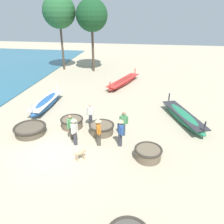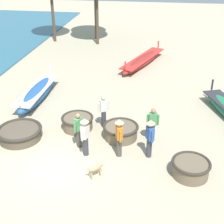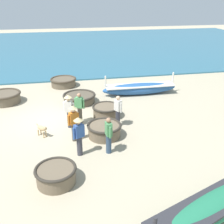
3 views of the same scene
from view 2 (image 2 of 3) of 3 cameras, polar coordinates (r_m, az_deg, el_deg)
ground_plane at (r=12.32m, az=-10.37°, el=-9.83°), size 80.00×80.00×0.00m
coracle_nearest at (r=14.17m, az=-16.52°, el=-3.68°), size 1.95×1.95×0.53m
coracle_tilted at (r=13.65m, az=1.59°, el=-3.48°), size 1.57×1.57×0.61m
coracle_weathered at (r=11.90m, az=14.18°, el=-9.87°), size 1.43×1.43×0.61m
coracle_front_right at (r=14.39m, az=-6.32°, el=-1.86°), size 1.47×1.47×0.62m
long_boat_red_hull at (r=17.53m, az=-13.47°, el=3.43°), size 1.03×4.82×1.34m
long_boat_white_hull at (r=22.42m, az=5.70°, el=9.36°), size 2.99×5.91×1.05m
fisherman_with_hat at (r=12.86m, az=-6.10°, el=-3.17°), size 0.35×0.48×1.57m
fisherman_crouching at (r=13.28m, az=7.44°, el=-2.19°), size 0.53×0.25×1.57m
fisherman_standing_left at (r=12.18m, az=1.32°, el=-4.30°), size 0.36×0.50×1.67m
fisherman_standing_right at (r=14.23m, az=-1.54°, el=0.26°), size 0.48×0.35×1.57m
fisherman_hauling at (r=12.27m, az=-4.94°, el=-4.13°), size 0.36×0.51×1.67m
fisherman_by_coracle at (r=12.22m, az=6.94°, el=-4.40°), size 0.36×0.48×1.67m
dog at (r=11.48m, az=-2.95°, el=-10.22°), size 0.55×0.50×0.55m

